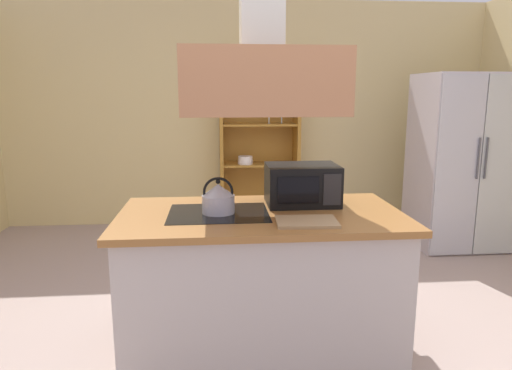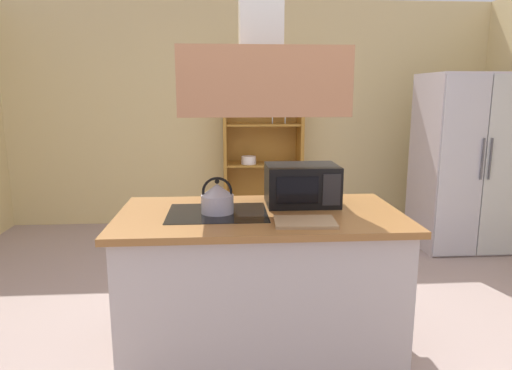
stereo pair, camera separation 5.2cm
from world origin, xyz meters
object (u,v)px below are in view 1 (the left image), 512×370
object	(u,v)px
cutting_board	(307,222)
microwave	(302,185)
dish_cabinet	(259,157)
kettle	(218,198)
refrigerator	(460,162)

from	to	relation	value
cutting_board	microwave	size ratio (longest dim) A/B	0.74
dish_cabinet	kettle	xyz separation A→B (m)	(-0.51, -2.83, 0.14)
microwave	cutting_board	bearing A→B (deg)	-97.12
refrigerator	microwave	xyz separation A→B (m)	(-2.00, -1.68, 0.12)
cutting_board	refrigerator	bearing A→B (deg)	45.97
microwave	kettle	bearing A→B (deg)	-160.76
microwave	refrigerator	bearing A→B (deg)	39.95
cutting_board	microwave	distance (m)	0.47
refrigerator	dish_cabinet	size ratio (longest dim) A/B	0.95
cutting_board	microwave	bearing A→B (deg)	82.88
dish_cabinet	cutting_board	bearing A→B (deg)	-90.37
kettle	cutting_board	bearing A→B (deg)	-28.13
refrigerator	kettle	distance (m)	3.16
refrigerator	kettle	bearing A→B (deg)	-143.76
refrigerator	dish_cabinet	distance (m)	2.26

